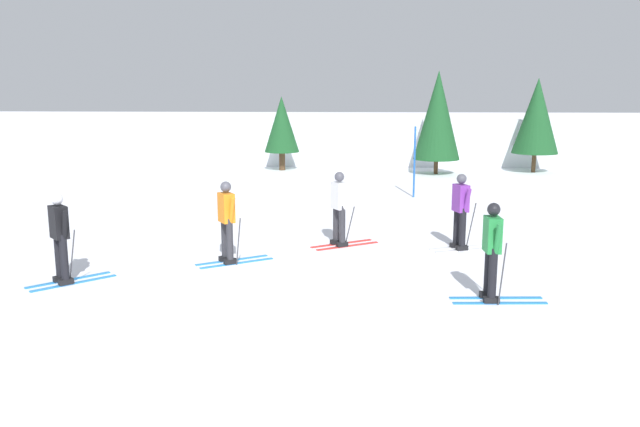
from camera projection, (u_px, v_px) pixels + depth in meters
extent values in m
plane|color=white|center=(247.00, 292.00, 11.82)|extent=(120.00, 120.00, 0.00)
cube|color=white|center=(315.00, 137.00, 32.63)|extent=(80.00, 7.07, 2.11)
cube|color=#237AC6|center=(496.00, 298.00, 11.46)|extent=(1.60, 0.18, 0.02)
cube|color=#237AC6|center=(500.00, 303.00, 11.18)|extent=(1.60, 0.18, 0.02)
cube|color=black|center=(487.00, 295.00, 11.45)|extent=(0.27, 0.13, 0.10)
cube|color=black|center=(491.00, 300.00, 11.17)|extent=(0.27, 0.13, 0.10)
cylinder|color=black|center=(488.00, 268.00, 11.35)|extent=(0.14, 0.14, 0.85)
cylinder|color=black|center=(493.00, 273.00, 11.08)|extent=(0.14, 0.14, 0.85)
cube|color=#23843D|center=(492.00, 234.00, 11.09)|extent=(0.26, 0.39, 0.60)
cylinder|color=#23843D|center=(490.00, 232.00, 11.34)|extent=(0.10, 0.26, 0.55)
cylinder|color=#23843D|center=(498.00, 239.00, 10.85)|extent=(0.10, 0.26, 0.55)
sphere|color=black|center=(494.00, 209.00, 11.01)|extent=(0.22, 0.22, 0.22)
cylinder|color=#38383D|center=(491.00, 263.00, 11.55)|extent=(0.04, 0.31, 1.15)
cylinder|color=#38383D|center=(502.00, 275.00, 10.87)|extent=(0.04, 0.31, 1.15)
cube|color=silver|center=(462.00, 247.00, 15.00)|extent=(1.54, 0.62, 0.02)
cube|color=silver|center=(468.00, 250.00, 14.73)|extent=(1.54, 0.62, 0.02)
cube|color=black|center=(456.00, 245.00, 14.94)|extent=(0.29, 0.20, 0.10)
cube|color=black|center=(462.00, 248.00, 14.68)|extent=(0.29, 0.20, 0.10)
cylinder|color=black|center=(457.00, 224.00, 14.85)|extent=(0.14, 0.14, 0.85)
cylinder|color=black|center=(463.00, 227.00, 14.59)|extent=(0.14, 0.14, 0.85)
cube|color=purple|center=(461.00, 198.00, 14.60)|extent=(0.35, 0.44, 0.60)
cylinder|color=purple|center=(456.00, 197.00, 14.84)|extent=(0.17, 0.27, 0.55)
cylinder|color=purple|center=(467.00, 200.00, 14.37)|extent=(0.17, 0.27, 0.55)
sphere|color=#4C4C56|center=(462.00, 179.00, 14.51)|extent=(0.22, 0.22, 0.22)
cylinder|color=#38383D|center=(457.00, 222.00, 15.03)|extent=(0.15, 0.37, 1.14)
cylinder|color=#38383D|center=(471.00, 227.00, 14.45)|extent=(0.15, 0.37, 1.14)
cube|color=#237AC6|center=(232.00, 260.00, 13.89)|extent=(1.40, 0.93, 0.02)
cube|color=#237AC6|center=(237.00, 263.00, 13.65)|extent=(1.40, 0.93, 0.02)
cube|color=black|center=(225.00, 258.00, 13.81)|extent=(0.28, 0.24, 0.10)
cube|color=black|center=(230.00, 261.00, 13.57)|extent=(0.28, 0.24, 0.10)
cylinder|color=#2D2D33|center=(225.00, 236.00, 13.72)|extent=(0.14, 0.14, 0.85)
cylinder|color=#2D2D33|center=(230.00, 239.00, 13.48)|extent=(0.14, 0.14, 0.85)
cube|color=orange|center=(226.00, 208.00, 13.48)|extent=(0.41, 0.45, 0.60)
cylinder|color=orange|center=(223.00, 206.00, 13.70)|extent=(0.21, 0.26, 0.55)
cylinder|color=orange|center=(232.00, 210.00, 13.27)|extent=(0.21, 0.26, 0.55)
sphere|color=#4C4C56|center=(226.00, 187.00, 13.39)|extent=(0.22, 0.22, 0.22)
cylinder|color=#38383D|center=(225.00, 235.00, 13.96)|extent=(0.17, 0.25, 1.03)
cylinder|color=#38383D|center=(238.00, 242.00, 13.34)|extent=(0.17, 0.25, 1.03)
cube|color=#237AC6|center=(69.00, 280.00, 12.50)|extent=(1.22, 1.16, 0.02)
cube|color=#237AC6|center=(74.00, 283.00, 12.29)|extent=(1.22, 1.16, 0.02)
cube|color=black|center=(61.00, 278.00, 12.39)|extent=(0.27, 0.27, 0.10)
cube|color=black|center=(66.00, 282.00, 12.19)|extent=(0.27, 0.27, 0.10)
cylinder|color=black|center=(59.00, 254.00, 12.30)|extent=(0.14, 0.14, 0.85)
cylinder|color=black|center=(64.00, 257.00, 12.09)|extent=(0.14, 0.14, 0.85)
cube|color=black|center=(59.00, 222.00, 12.08)|extent=(0.44, 0.44, 0.60)
cylinder|color=black|center=(55.00, 221.00, 12.28)|extent=(0.24, 0.25, 0.55)
cylinder|color=black|center=(65.00, 225.00, 11.91)|extent=(0.24, 0.25, 0.55)
sphere|color=silver|center=(57.00, 199.00, 11.99)|extent=(0.22, 0.22, 0.22)
cylinder|color=#38383D|center=(62.00, 252.00, 12.46)|extent=(0.34, 0.35, 1.10)
cylinder|color=#38383D|center=(72.00, 257.00, 12.06)|extent=(0.34, 0.35, 1.10)
cube|color=red|center=(342.00, 243.00, 15.33)|extent=(1.41, 0.91, 0.02)
cube|color=red|center=(348.00, 246.00, 15.09)|extent=(1.41, 0.91, 0.02)
cube|color=black|center=(336.00, 242.00, 15.25)|extent=(0.28, 0.24, 0.10)
cube|color=black|center=(342.00, 244.00, 15.01)|extent=(0.28, 0.24, 0.10)
cylinder|color=#2D2D33|center=(336.00, 222.00, 15.16)|extent=(0.14, 0.14, 0.85)
cylinder|color=#2D2D33|center=(342.00, 224.00, 14.92)|extent=(0.14, 0.14, 0.85)
cube|color=white|center=(339.00, 196.00, 14.92)|extent=(0.40, 0.45, 0.60)
cylinder|color=white|center=(335.00, 194.00, 15.14)|extent=(0.21, 0.27, 0.55)
cylinder|color=white|center=(346.00, 198.00, 14.71)|extent=(0.21, 0.27, 0.55)
sphere|color=#4C4C56|center=(339.00, 177.00, 14.83)|extent=(0.22, 0.22, 0.22)
cylinder|color=#38383D|center=(336.00, 222.00, 15.35)|extent=(0.24, 0.37, 0.99)
cylinder|color=#38383D|center=(350.00, 227.00, 14.84)|extent=(0.24, 0.37, 0.99)
cylinder|color=#1E56AD|center=(414.00, 162.00, 21.38)|extent=(0.06, 0.06, 2.30)
cylinder|color=#513823|center=(282.00, 161.00, 28.22)|extent=(0.26, 0.26, 0.78)
cone|color=#194C23|center=(282.00, 124.00, 27.92)|extent=(1.48, 1.48, 2.33)
cylinder|color=#513823|center=(436.00, 167.00, 27.04)|extent=(0.17, 0.17, 0.61)
cone|color=#194C23|center=(438.00, 115.00, 26.64)|extent=(1.88, 1.88, 3.56)
cylinder|color=#513823|center=(534.00, 163.00, 27.54)|extent=(0.18, 0.18, 0.80)
cone|color=#194C23|center=(537.00, 116.00, 27.17)|extent=(1.89, 1.89, 3.08)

